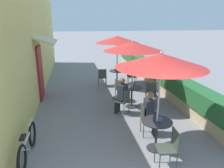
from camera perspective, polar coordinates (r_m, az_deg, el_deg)
The scene contains 21 objects.
cafe_facade_wall at distance 9.50m, azimuth -19.25°, elevation 9.68°, with size 0.98×14.32×4.20m.
planter_hedge at distance 10.44m, azimuth 11.70°, elevation 2.10°, with size 0.60×13.32×1.01m.
patio_table_near at distance 5.46m, azimuth 11.56°, elevation -11.54°, with size 0.73×0.73×0.75m.
patio_umbrella_near at distance 4.92m, azimuth 12.67°, elevation 5.99°, with size 2.03×2.03×2.41m.
cafe_chair_near_left at distance 4.91m, azimuth 14.87°, elevation -15.34°, with size 0.43×0.43×0.87m.
cafe_chair_near_right at distance 6.05m, azimuth 8.93°, elevation -8.60°, with size 0.43×0.43×0.87m.
seated_patron_near_right at distance 6.01m, azimuth 10.05°, elevation -7.06°, with size 0.43×0.36×1.25m.
coffee_cup_near at distance 5.36m, azimuth 12.53°, elevation -9.00°, with size 0.07×0.07×0.09m.
patio_table_mid at distance 7.88m, azimuth 5.18°, elevation -2.37°, with size 0.73×0.73×0.75m.
patio_umbrella_mid at distance 7.51m, azimuth 5.51°, elevation 9.80°, with size 2.03×2.03×2.41m.
cafe_chair_mid_left at distance 8.02m, azimuth 10.21°, elevation -2.31°, with size 0.48×0.48×0.87m.
cafe_chair_mid_right at distance 8.42m, azimuth 2.15°, elevation -1.15°, with size 0.50×0.50×0.87m.
cafe_chair_mid_back at distance 7.26m, azimuth 3.14°, elevation -4.08°, with size 0.57×0.57×0.87m.
seated_patron_mid_back at distance 7.26m, azimuth 2.39°, elevation -2.65°, with size 0.51×0.51×1.25m.
coffee_cup_mid at distance 7.77m, azimuth 4.66°, elevation -0.59°, with size 0.07×0.07×0.09m.
patio_table_far at distance 10.39m, azimuth 1.32°, elevation 2.32°, with size 0.73×0.73×0.75m.
patio_umbrella_far at distance 10.11m, azimuth 1.39°, elevation 11.56°, with size 2.03×2.03×2.41m.
cafe_chair_far_left at distance 10.26m, azimuth -2.55°, elevation 2.07°, with size 0.43×0.43×0.87m.
cafe_chair_far_right at distance 10.57m, azimuth 5.09°, elevation 2.45°, with size 0.43×0.43×0.87m.
coffee_cup_far at distance 10.42m, azimuth 0.95°, elevation 3.86°, with size 0.07×0.07×0.09m.
bicycle_leaning at distance 5.47m, azimuth -21.20°, elevation -14.67°, with size 0.11×1.71×0.73m.
Camera 1 is at (-1.09, -2.31, 3.06)m, focal length 35.00 mm.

